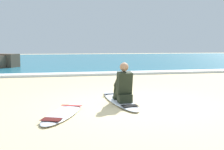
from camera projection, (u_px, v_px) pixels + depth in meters
name	position (u px, v px, depth m)	size (l,w,h in m)	color
ground_plane	(128.00, 104.00, 6.60)	(80.00, 80.00, 0.00)	beige
sea	(72.00, 59.00, 26.43)	(80.00, 28.00, 0.10)	teal
breaking_foam	(91.00, 74.00, 13.12)	(80.00, 0.90, 0.11)	white
surfboard_main	(119.00, 100.00, 6.92)	(0.64, 2.61, 0.08)	silver
surfer_seated	(123.00, 87.00, 6.55)	(0.38, 0.71, 0.95)	black
surfboard_spare_near	(63.00, 113.00, 5.61)	(1.22, 2.01, 0.08)	silver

